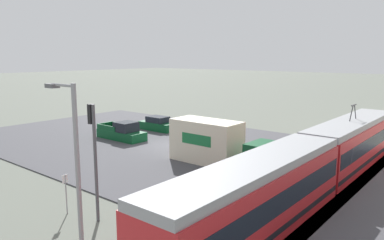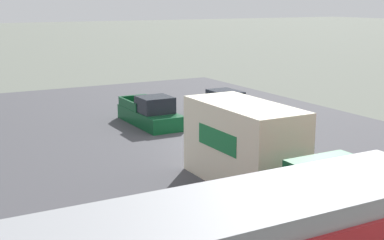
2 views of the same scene
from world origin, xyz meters
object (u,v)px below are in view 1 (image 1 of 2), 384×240
box_truck (220,145)px  street_lamp_near_crossing (74,154)px  pickup_truck (122,132)px  sedan_car_0 (158,124)px  traffic_light_pole (94,147)px  no_parking_sign (66,190)px  light_rail_tram (315,164)px

box_truck → street_lamp_near_crossing: 14.28m
box_truck → pickup_truck: size_ratio=1.76×
sedan_car_0 → traffic_light_pole: traffic_light_pole is taller
no_parking_sign → traffic_light_pole: bearing=104.2°
no_parking_sign → sedan_car_0: bearing=-147.8°
sedan_car_0 → traffic_light_pole: bearing=36.9°
box_truck → sedan_car_0: (-6.52, -12.90, -0.86)m
sedan_car_0 → street_lamp_near_crossing: (20.36, 15.28, 3.44)m
box_truck → no_parking_sign: box_truck is taller
light_rail_tram → street_lamp_near_crossing: size_ratio=3.94×
box_truck → sedan_car_0: bearing=-116.8°
sedan_car_0 → street_lamp_near_crossing: 25.69m
pickup_truck → street_lamp_near_crossing: 21.20m
pickup_truck → no_parking_sign: size_ratio=2.50×
box_truck → light_rail_tram: bearing=83.3°
light_rail_tram → street_lamp_near_crossing: (12.96, -5.17, 2.41)m
no_parking_sign → light_rail_tram: bearing=142.6°
box_truck → traffic_light_pole: size_ratio=1.58×
traffic_light_pole → no_parking_sign: size_ratio=2.78×
street_lamp_near_crossing → no_parking_sign: (-1.64, -3.48, -2.84)m
light_rail_tram → traffic_light_pole: bearing=-31.9°
pickup_truck → box_truck: bearing=85.3°
light_rail_tram → sedan_car_0: size_ratio=6.41×
street_lamp_near_crossing → no_parking_sign: 4.78m
pickup_truck → sedan_car_0: bearing=-174.4°
light_rail_tram → no_parking_sign: light_rail_tram is taller
box_truck → pickup_truck: bearing=-94.7°
box_truck → traffic_light_pole: 11.95m
traffic_light_pole → no_parking_sign: bearing=-75.8°
pickup_truck → street_lamp_near_crossing: bearing=44.8°
light_rail_tram → pickup_truck: size_ratio=5.28×
pickup_truck → light_rail_tram: bearing=84.6°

